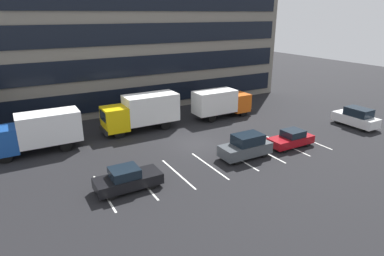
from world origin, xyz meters
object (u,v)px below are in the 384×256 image
(box_truck_yellow, at_px, (142,111))
(suv_charcoal, at_px, (246,146))
(sedan_black, at_px, (127,179))
(sedan_maroon, at_px, (291,139))
(suv_white, at_px, (356,117))
(box_truck_blue, at_px, (38,131))
(box_truck_orange, at_px, (221,102))

(box_truck_yellow, relative_size, suv_charcoal, 1.77)
(sedan_black, height_order, sedan_maroon, sedan_black)
(suv_white, bearing_deg, box_truck_blue, 162.83)
(box_truck_yellow, bearing_deg, box_truck_blue, -174.80)
(box_truck_blue, distance_m, suv_charcoal, 17.71)
(suv_white, height_order, sedan_maroon, suv_white)
(box_truck_orange, height_order, suv_charcoal, box_truck_orange)
(box_truck_yellow, relative_size, sedan_black, 1.74)
(box_truck_orange, xyz_separation_m, box_truck_yellow, (-9.44, 0.41, 0.22))
(box_truck_orange, distance_m, sedan_maroon, 10.43)
(box_truck_blue, height_order, suv_white, box_truck_blue)
(suv_charcoal, bearing_deg, suv_white, 1.81)
(suv_white, distance_m, sedan_maroon, 10.10)
(sedan_black, distance_m, sedan_maroon, 15.38)
(sedan_maroon, bearing_deg, suv_charcoal, 178.28)
(box_truck_blue, distance_m, box_truck_orange, 19.26)
(box_truck_yellow, bearing_deg, sedan_black, -116.45)
(box_truck_orange, height_order, sedan_maroon, box_truck_orange)
(box_truck_blue, relative_size, suv_white, 1.62)
(sedan_black, distance_m, suv_charcoal, 10.33)
(box_truck_orange, relative_size, sedan_maroon, 1.65)
(box_truck_orange, bearing_deg, suv_charcoal, -113.69)
(box_truck_yellow, distance_m, suv_white, 22.52)
(box_truck_orange, xyz_separation_m, suv_white, (10.65, -9.73, -0.84))
(sedan_black, xyz_separation_m, suv_charcoal, (10.33, 0.19, 0.20))
(sedan_black, bearing_deg, suv_charcoal, 1.05)
(box_truck_blue, bearing_deg, box_truck_orange, 1.45)
(box_truck_orange, xyz_separation_m, sedan_black, (-14.81, -10.39, -1.06))
(suv_charcoal, bearing_deg, box_truck_blue, 146.67)
(box_truck_blue, distance_m, sedan_maroon, 22.18)
(box_truck_blue, bearing_deg, suv_white, -17.17)
(sedan_maroon, bearing_deg, box_truck_orange, 93.14)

